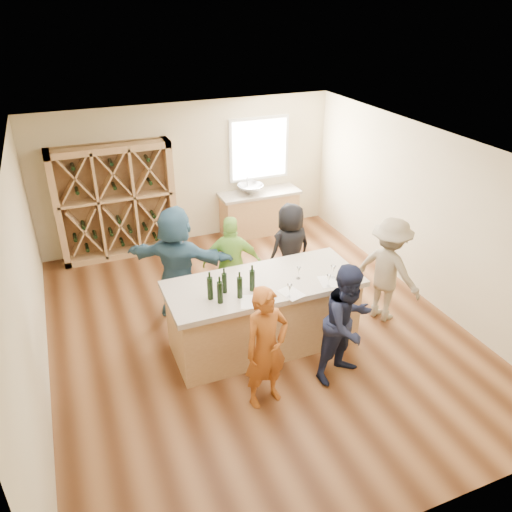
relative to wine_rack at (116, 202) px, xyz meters
name	(u,v)px	position (x,y,z in m)	size (l,w,h in m)	color
floor	(255,331)	(1.50, -3.27, -1.15)	(6.00, 7.00, 0.10)	brown
ceiling	(255,147)	(1.50, -3.27, 1.75)	(6.00, 7.00, 0.10)	white
wall_back	(188,173)	(1.50, 0.28, 0.30)	(6.00, 0.10, 2.80)	beige
wall_front	(414,427)	(1.50, -6.82, 0.30)	(6.00, 0.10, 2.80)	beige
wall_left	(22,291)	(-1.55, -3.27, 0.30)	(0.10, 7.00, 2.80)	beige
wall_right	(429,215)	(4.55, -3.27, 0.30)	(0.10, 7.00, 2.80)	beige
window_frame	(259,149)	(3.00, 0.20, 0.65)	(1.30, 0.06, 1.30)	white
window_pane	(260,149)	(3.00, 0.17, 0.65)	(1.18, 0.01, 1.18)	white
wine_rack	(116,202)	(0.00, 0.00, 0.00)	(2.20, 0.45, 2.20)	tan
back_counter_base	(259,214)	(2.90, -0.07, -0.67)	(1.60, 0.58, 0.86)	tan
back_counter_top	(259,193)	(2.90, -0.07, -0.21)	(1.70, 0.62, 0.06)	#B4A694
sink	(250,189)	(2.70, -0.07, -0.09)	(0.54, 0.54, 0.19)	silver
faucet	(247,183)	(2.70, 0.11, -0.03)	(0.02, 0.02, 0.30)	silver
tasting_counter_base	(264,316)	(1.47, -3.68, -0.60)	(2.60, 1.00, 1.00)	tan
tasting_counter_top	(264,284)	(1.47, -3.68, -0.06)	(2.72, 1.12, 0.08)	#B4A694
wine_bottle_a	(210,288)	(0.66, -3.82, 0.14)	(0.08, 0.08, 0.32)	black
wine_bottle_b	(220,293)	(0.74, -3.95, 0.13)	(0.07, 0.07, 0.30)	black
wine_bottle_c	(224,283)	(0.88, -3.74, 0.12)	(0.07, 0.07, 0.28)	black
wine_bottle_d	(240,288)	(1.02, -3.93, 0.13)	(0.07, 0.07, 0.30)	black
wine_bottle_e	(252,281)	(1.23, -3.83, 0.13)	(0.07, 0.07, 0.30)	black
wine_glass_a	(259,296)	(1.21, -4.13, 0.08)	(0.07, 0.07, 0.20)	white
wine_glass_b	(289,291)	(1.62, -4.17, 0.08)	(0.07, 0.07, 0.20)	white
wine_glass_c	(329,281)	(2.22, -4.13, 0.07)	(0.07, 0.07, 0.17)	white
wine_glass_d	(299,273)	(1.95, -3.78, 0.06)	(0.06, 0.06, 0.16)	white
wine_glass_e	(333,272)	(2.39, -3.95, 0.08)	(0.07, 0.07, 0.20)	white
tasting_menu_a	(250,302)	(1.10, -4.08, -0.02)	(0.24, 0.32, 0.00)	white
tasting_menu_b	(291,293)	(1.69, -4.09, -0.02)	(0.24, 0.33, 0.00)	white
tasting_menu_c	(328,282)	(2.29, -4.02, -0.02)	(0.24, 0.32, 0.00)	white
person_near_left	(266,348)	(1.06, -4.73, -0.27)	(0.60, 0.44, 1.65)	#994C19
person_near_right	(348,323)	(2.22, -4.68, -0.26)	(0.81, 0.45, 1.67)	#191E38
person_server	(388,270)	(3.52, -3.73, -0.25)	(1.10, 0.51, 1.70)	gray
person_far_mid	(232,264)	(1.40, -2.56, -0.30)	(0.94, 0.48, 1.60)	#8CC64C
person_far_right	(290,249)	(2.47, -2.46, -0.30)	(0.78, 0.51, 1.60)	black
person_far_left	(177,263)	(0.56, -2.41, -0.18)	(1.71, 0.61, 1.84)	#335972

